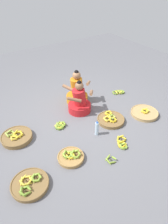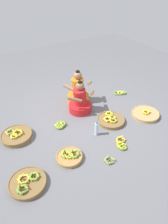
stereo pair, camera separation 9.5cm
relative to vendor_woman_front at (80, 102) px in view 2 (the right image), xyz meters
name	(u,v)px [view 2 (the right image)]	position (x,y,z in m)	size (l,w,h in m)	color
ground_plane	(79,120)	(-0.21, -0.30, -0.25)	(10.00, 10.00, 0.00)	slate
vendor_woman_front	(80,102)	(0.00, 0.00, 0.00)	(0.74, 0.52, 0.78)	red
vendor_woman_behind	(78,92)	(0.16, 0.37, 0.02)	(0.76, 0.52, 0.83)	orange
banana_basket_near_vendor	(111,120)	(0.35, -0.70, -0.20)	(0.59, 0.59, 0.15)	brown
banana_basket_back_right	(69,157)	(-0.91, -1.12, -0.20)	(0.47, 0.47, 0.15)	#A87F47
banana_basket_mid_left	(17,135)	(-1.53, -0.11, -0.19)	(0.60, 0.60, 0.17)	brown
banana_basket_near_bicycle	(145,114)	(1.14, -0.94, -0.20)	(0.61, 0.61, 0.14)	tan
banana_basket_front_right	(28,183)	(-1.70, -1.24, -0.20)	(0.59, 0.59, 0.14)	brown
loose_bananas_back_left	(60,125)	(-0.65, -0.25, -0.22)	(0.29, 0.27, 0.10)	#8CAD38
loose_bananas_front_center	(121,93)	(1.30, 0.09, -0.22)	(0.35, 0.27, 0.09)	yellow
loose_bananas_back_center	(121,144)	(0.07, -1.37, -0.22)	(0.30, 0.37, 0.09)	gold
loose_bananas_front_left	(109,160)	(-0.36, -1.55, -0.22)	(0.17, 0.19, 0.08)	#8CAD38
water_bottle	(96,129)	(-0.15, -0.87, -0.10)	(0.07, 0.07, 0.31)	silver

